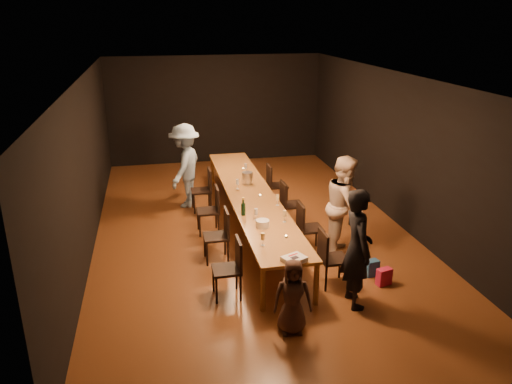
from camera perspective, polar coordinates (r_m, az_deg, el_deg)
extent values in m
plane|color=#4F2C13|center=(10.03, -0.61, -4.21)|extent=(10.00, 10.00, 0.00)
cube|color=black|center=(14.34, -4.61, 9.37)|extent=(6.00, 0.04, 3.00)
cube|color=black|center=(5.08, 10.69, -11.17)|extent=(6.00, 0.04, 3.00)
cube|color=black|center=(9.43, -18.84, 2.83)|extent=(0.04, 10.00, 3.00)
cube|color=black|center=(10.50, 15.68, 4.83)|extent=(0.04, 10.00, 3.00)
cube|color=silver|center=(9.23, -0.68, 13.07)|extent=(6.00, 10.00, 0.04)
cube|color=brown|center=(9.76, -0.63, -0.31)|extent=(0.90, 6.00, 0.05)
cylinder|color=brown|center=(7.27, 0.80, -11.07)|extent=(0.08, 0.08, 0.70)
cylinder|color=brown|center=(7.47, 6.90, -10.34)|extent=(0.08, 0.08, 0.70)
cylinder|color=brown|center=(12.54, -5.02, 2.41)|extent=(0.08, 0.08, 0.70)
cylinder|color=brown|center=(12.65, -1.42, 2.64)|extent=(0.08, 0.08, 0.70)
imported|color=black|center=(7.33, 11.49, -6.32)|extent=(0.46, 0.67, 1.80)
imported|color=beige|center=(8.90, 10.12, -1.51)|extent=(0.96, 1.06, 1.79)
imported|color=#88ACD2|center=(11.04, -8.11, 2.99)|extent=(1.12, 1.37, 1.85)
imported|color=#462F27|center=(6.78, 4.20, -11.83)|extent=(0.56, 0.41, 1.06)
cube|color=#C61D49|center=(8.27, 14.42, -9.36)|extent=(0.26, 0.18, 0.28)
cube|color=#23569B|center=(8.49, 13.08, -8.45)|extent=(0.24, 0.18, 0.27)
cube|color=white|center=(7.16, 4.38, -7.66)|extent=(0.39, 0.35, 0.07)
cube|color=black|center=(7.12, 4.45, -7.49)|extent=(0.13, 0.12, 0.00)
cube|color=red|center=(7.20, 4.25, -7.17)|extent=(0.16, 0.09, 0.00)
cylinder|color=white|center=(8.22, 0.76, -3.64)|extent=(0.28, 0.28, 0.12)
cylinder|color=silver|center=(10.30, -1.01, 1.63)|extent=(0.28, 0.28, 0.24)
cylinder|color=#B2B7B2|center=(7.89, 3.45, -5.11)|extent=(0.05, 0.05, 0.03)
cylinder|color=#B2B7B2|center=(9.60, 0.48, -0.42)|extent=(0.05, 0.05, 0.03)
cylinder|color=#B2B7B2|center=(11.24, -1.45, 2.64)|extent=(0.05, 0.05, 0.03)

